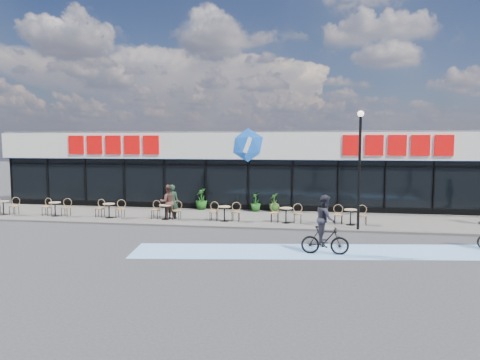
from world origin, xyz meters
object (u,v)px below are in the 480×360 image
object	(u,v)px
potted_plant_mid	(256,202)
patron_left	(172,202)
patron_right	(168,202)
potted_plant_right	(274,202)
lamp_post	(360,160)
cyclist_a	(325,229)
bistro_set_0	(5,206)
potted_plant_left	(201,199)

from	to	relation	value
potted_plant_mid	patron_left	size ratio (longest dim) A/B	0.60
patron_left	patron_right	distance (m)	0.20
potted_plant_mid	potted_plant_right	distance (m)	1.02
potted_plant_right	lamp_post	bearing A→B (deg)	-46.29
potted_plant_right	potted_plant_mid	bearing A→B (deg)	-174.91
potted_plant_right	cyclist_a	xyz separation A→B (m)	(2.48, -8.46, 0.30)
cyclist_a	bistro_set_0	bearing A→B (deg)	162.56
bistro_set_0	cyclist_a	size ratio (longest dim) A/B	0.72
potted_plant_left	patron_right	size ratio (longest dim) A/B	0.71
cyclist_a	potted_plant_left	bearing A→B (deg)	127.95
potted_plant_right	patron_right	world-z (taller)	patron_right
potted_plant_right	patron_right	bearing A→B (deg)	-148.81
potted_plant_mid	cyclist_a	size ratio (longest dim) A/B	0.49
lamp_post	patron_left	bearing A→B (deg)	172.10
lamp_post	bistro_set_0	bearing A→B (deg)	176.68
potted_plant_mid	patron_right	world-z (taller)	patron_right
bistro_set_0	lamp_post	bearing A→B (deg)	-3.32
potted_plant_left	patron_left	bearing A→B (deg)	-102.80
bistro_set_0	potted_plant_mid	xyz separation A→B (m)	(13.19, 3.13, 0.06)
potted_plant_right	cyclist_a	world-z (taller)	cyclist_a
lamp_post	potted_plant_mid	world-z (taller)	lamp_post
patron_left	cyclist_a	world-z (taller)	cyclist_a
lamp_post	potted_plant_mid	xyz separation A→B (m)	(-5.11, 4.19, -2.59)
bistro_set_0	patron_right	bearing A→B (deg)	0.84
potted_plant_left	potted_plant_mid	distance (m)	3.18
patron_right	cyclist_a	bearing A→B (deg)	126.72
lamp_post	patron_left	size ratio (longest dim) A/B	3.02
lamp_post	potted_plant_right	distance (m)	6.46
potted_plant_right	patron_left	bearing A→B (deg)	-148.29
bistro_set_0	potted_plant_left	world-z (taller)	potted_plant_left
patron_left	patron_right	size ratio (longest dim) A/B	1.00
patron_left	patron_right	world-z (taller)	patron_left
potted_plant_mid	cyclist_a	distance (m)	9.08
patron_left	patron_right	xyz separation A→B (m)	(-0.19, -0.05, -0.00)
bistro_set_0	patron_left	bearing A→B (deg)	1.15
lamp_post	cyclist_a	distance (m)	5.03
bistro_set_0	potted_plant_right	size ratio (longest dim) A/B	1.51
patron_left	patron_right	bearing A→B (deg)	15.50
patron_right	potted_plant_left	bearing A→B (deg)	-123.68
lamp_post	potted_plant_left	size ratio (longest dim) A/B	4.29
lamp_post	patron_left	xyz separation A→B (m)	(-8.99, 1.25, -2.24)
bistro_set_0	patron_left	xyz separation A→B (m)	(9.30, 0.19, 0.41)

